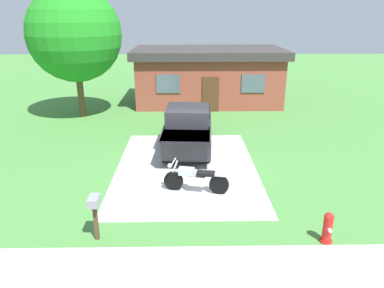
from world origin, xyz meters
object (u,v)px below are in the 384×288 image
(motorcycle, at_px, (196,179))
(shade_tree, at_px, (74,35))
(fire_hydrant, at_px, (328,228))
(mailbox, at_px, (94,207))
(neighbor_house, at_px, (208,75))
(pickup_truck, at_px, (188,125))

(motorcycle, relative_size, shade_tree, 0.31)
(fire_hydrant, relative_size, mailbox, 0.69)
(motorcycle, bearing_deg, neighbor_house, 84.84)
(fire_hydrant, bearing_deg, shade_tree, 127.78)
(motorcycle, xyz_separation_m, mailbox, (-2.70, -2.68, 0.51))
(mailbox, bearing_deg, neighbor_house, 76.09)
(shade_tree, height_order, neighbor_house, shade_tree)
(pickup_truck, height_order, neighbor_house, neighbor_house)
(motorcycle, xyz_separation_m, pickup_truck, (-0.20, 4.51, 0.48))
(motorcycle, bearing_deg, mailbox, -135.19)
(mailbox, distance_m, neighbor_house, 16.14)
(shade_tree, bearing_deg, motorcycle, -56.61)
(neighbor_house, bearing_deg, shade_tree, -155.40)
(shade_tree, distance_m, neighbor_house, 8.66)
(shade_tree, bearing_deg, fire_hydrant, -52.22)
(motorcycle, distance_m, mailbox, 3.84)
(fire_hydrant, bearing_deg, mailbox, 177.76)
(shade_tree, xyz_separation_m, neighbor_house, (7.46, 3.42, -2.76))
(pickup_truck, distance_m, fire_hydrant, 8.27)
(fire_hydrant, xyz_separation_m, shade_tree, (-9.66, 12.47, 4.13))
(mailbox, xyz_separation_m, neighbor_house, (3.87, 15.65, 0.81))
(neighbor_house, bearing_deg, pickup_truck, -99.21)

